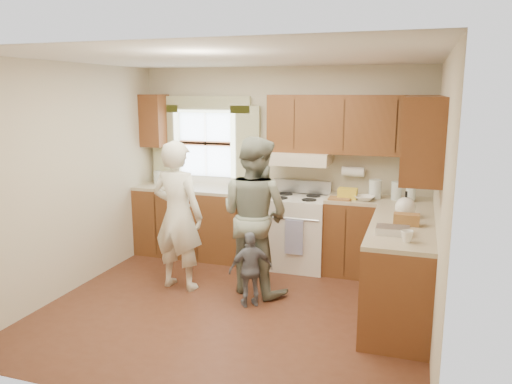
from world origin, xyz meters
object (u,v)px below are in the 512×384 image
(woman_right, at_px, (255,215))
(child, at_px, (251,269))
(stove, at_px, (297,231))
(woman_left, at_px, (178,216))

(woman_right, bearing_deg, child, 122.10)
(stove, height_order, woman_left, woman_left)
(stove, xyz_separation_m, woman_right, (-0.26, -0.91, 0.40))
(stove, relative_size, woman_left, 0.64)
(woman_right, height_order, child, woman_right)
(woman_right, distance_m, child, 0.63)
(stove, bearing_deg, child, -96.90)
(stove, height_order, child, stove)
(woman_right, bearing_deg, stove, -86.80)
(child, bearing_deg, woman_left, -46.64)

